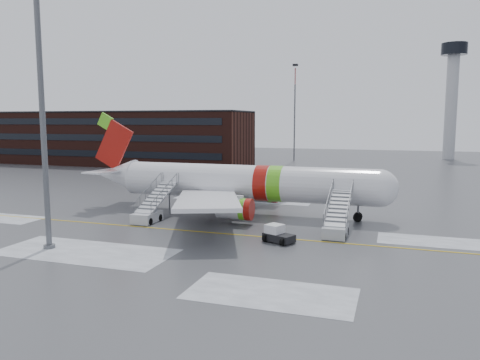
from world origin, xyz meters
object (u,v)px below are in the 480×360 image
(pushback_tug, at_px, (277,234))
(light_mast_near, at_px, (40,65))
(airstair_fwd, at_px, (337,223))
(airliner, at_px, (238,183))
(airstair_aft, at_px, (150,211))

(pushback_tug, distance_m, light_mast_near, 23.13)
(airstair_fwd, bearing_deg, pushback_tug, -137.60)
(airliner, relative_size, airstair_aft, 4.55)
(airliner, bearing_deg, airstair_fwd, -29.42)
(airstair_aft, xyz_separation_m, pushback_tug, (14.33, -4.06, -0.41))
(light_mast_near, bearing_deg, airstair_aft, 77.43)
(airliner, height_order, pushback_tug, airliner)
(airstair_fwd, bearing_deg, light_mast_near, -151.24)
(airliner, bearing_deg, light_mast_near, -118.21)
(airstair_fwd, distance_m, airstair_aft, 18.77)
(airstair_fwd, bearing_deg, airstair_aft, 180.00)
(airliner, height_order, light_mast_near, light_mast_near)
(airstair_aft, bearing_deg, airliner, 42.29)
(airstair_fwd, height_order, airstair_aft, same)
(airstair_aft, relative_size, light_mast_near, 0.28)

